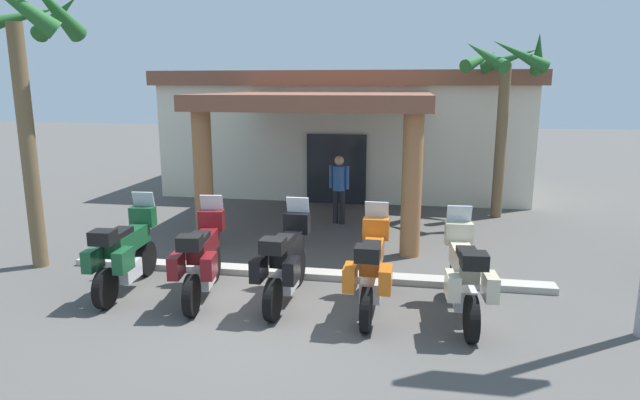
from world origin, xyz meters
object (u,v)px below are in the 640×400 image
at_px(motorcycle_green, 125,253).
at_px(motorcycle_maroon, 202,258).
at_px(pedestrian, 339,184).
at_px(palm_tree_roadside, 16,45).
at_px(motorcycle_cream, 465,276).
at_px(motorcycle_orange, 371,269).
at_px(palm_tree_near_portico, 505,79).
at_px(motorcycle_black, 285,261).
at_px(motel_building, 347,130).

relative_size(motorcycle_green, motorcycle_maroon, 1.00).
xyz_separation_m(motorcycle_maroon, pedestrian, (1.56, 5.38, 0.33)).
relative_size(motorcycle_maroon, palm_tree_roadside, 0.39).
relative_size(motorcycle_green, motorcycle_cream, 1.00).
height_order(motorcycle_orange, palm_tree_near_portico, palm_tree_near_portico).
bearing_deg(motorcycle_black, motorcycle_green, 92.22).
bearing_deg(motorcycle_maroon, motorcycle_green, 79.70).
bearing_deg(motorcycle_cream, motorcycle_maroon, 84.31).
height_order(motorcycle_black, palm_tree_roadside, palm_tree_roadside).
xyz_separation_m(pedestrian, palm_tree_roadside, (-5.40, -4.40, 3.23)).
bearing_deg(motel_building, motorcycle_green, -104.19).
bearing_deg(motorcycle_black, motel_building, 3.48).
height_order(motel_building, pedestrian, motel_building).
bearing_deg(motorcycle_cream, motorcycle_black, 82.08).
relative_size(motorcycle_green, pedestrian, 1.25).
distance_m(motorcycle_black, palm_tree_roadside, 6.42).
bearing_deg(motel_building, motorcycle_black, -88.49).
relative_size(motorcycle_maroon, motorcycle_cream, 1.00).
xyz_separation_m(motorcycle_orange, pedestrian, (-1.28, 5.46, 0.33)).
bearing_deg(pedestrian, motorcycle_green, -20.20).
distance_m(motorcycle_green, palm_tree_roadside, 4.41).
bearing_deg(motorcycle_orange, motorcycle_cream, -92.11).
height_order(motorcycle_green, palm_tree_roadside, palm_tree_roadside).
bearing_deg(palm_tree_near_portico, pedestrian, -160.64).
bearing_deg(palm_tree_near_portico, motorcycle_maroon, -129.80).
height_order(motorcycle_maroon, pedestrian, pedestrian).
bearing_deg(motorcycle_maroon, motorcycle_orange, -99.80).
height_order(motorcycle_green, motorcycle_black, same).
xyz_separation_m(motorcycle_orange, motorcycle_cream, (1.42, -0.07, 0.00)).
bearing_deg(motorcycle_maroon, motorcycle_black, -95.73).
xyz_separation_m(motorcycle_maroon, motorcycle_orange, (2.85, -0.07, 0.00)).
distance_m(motel_building, motorcycle_cream, 10.93).
bearing_deg(palm_tree_roadside, motorcycle_orange, -8.99).
distance_m(motorcycle_maroon, palm_tree_near_portico, 9.39).
relative_size(motorcycle_maroon, motorcycle_black, 1.00).
xyz_separation_m(motorcycle_green, motorcycle_orange, (4.27, -0.12, 0.00)).
relative_size(motorcycle_green, palm_tree_roadside, 0.40).
bearing_deg(motorcycle_black, palm_tree_near_portico, -30.39).
distance_m(motorcycle_cream, palm_tree_roadside, 8.93).
bearing_deg(palm_tree_near_portico, motorcycle_black, -122.26).
relative_size(motorcycle_maroon, pedestrian, 1.25).
relative_size(motorcycle_maroon, palm_tree_near_portico, 0.45).
relative_size(motorcycle_black, pedestrian, 1.25).
xyz_separation_m(motorcycle_green, palm_tree_roadside, (-2.41, 0.94, 3.57)).
bearing_deg(palm_tree_near_portico, motel_building, 143.23).
distance_m(motorcycle_maroon, motorcycle_black, 1.42).
bearing_deg(palm_tree_near_portico, motorcycle_orange, -112.42).
distance_m(motorcycle_green, pedestrian, 6.12).
relative_size(motorcycle_cream, pedestrian, 1.25).
xyz_separation_m(motorcycle_green, motorcycle_black, (2.85, 0.02, 0.00)).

